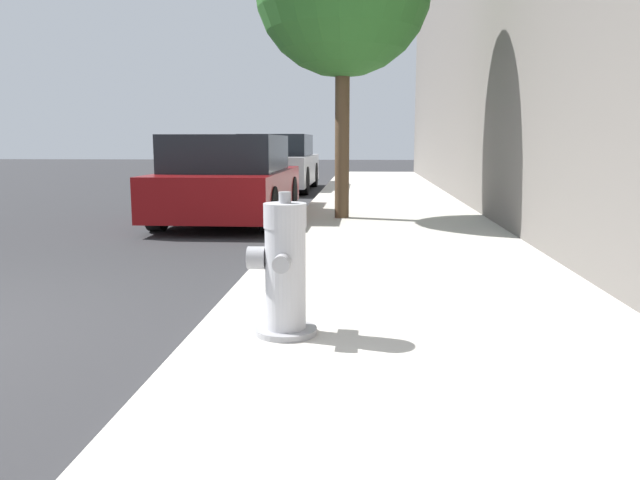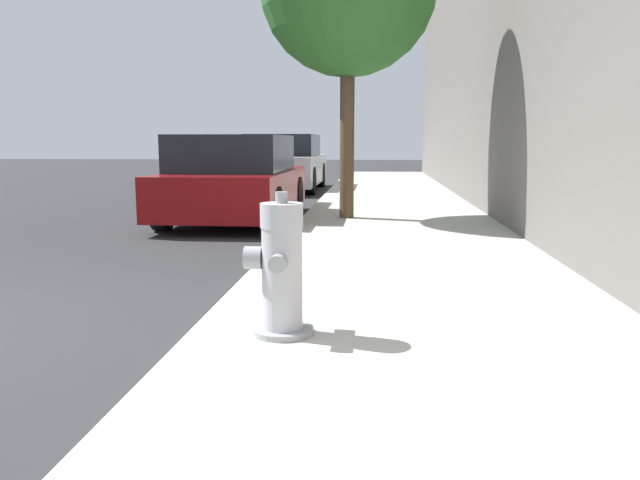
{
  "view_description": "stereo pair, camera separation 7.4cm",
  "coord_description": "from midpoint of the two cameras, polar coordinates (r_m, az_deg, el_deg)",
  "views": [
    {
      "loc": [
        2.95,
        -3.29,
        1.22
      ],
      "look_at": [
        2.62,
        1.35,
        0.48
      ],
      "focal_mm": 35.0,
      "sensor_mm": 36.0,
      "label": 1
    },
    {
      "loc": [
        3.03,
        -3.28,
        1.22
      ],
      "look_at": [
        2.62,
        1.35,
        0.48
      ],
      "focal_mm": 35.0,
      "sensor_mm": 36.0,
      "label": 2
    }
  ],
  "objects": [
    {
      "name": "sidewalk_slab",
      "position": [
        3.5,
        9.82,
        -10.41
      ],
      "size": [
        2.77,
        40.0,
        0.12
      ],
      "color": "beige",
      "rests_on": "ground_plane"
    },
    {
      "name": "fire_hydrant",
      "position": [
        3.54,
        -3.87,
        -2.83
      ],
      "size": [
        0.39,
        0.4,
        0.82
      ],
      "color": "#97979C",
      "rests_on": "sidewalk_slab"
    },
    {
      "name": "parked_car_mid",
      "position": [
        15.8,
        -4.0,
        6.99
      ],
      "size": [
        1.76,
        4.21,
        1.4
      ],
      "color": "#B7B7BC",
      "rests_on": "ground_plane"
    },
    {
      "name": "parked_car_near",
      "position": [
        9.72,
        -8.45,
        5.44
      ],
      "size": [
        1.75,
        3.83,
        1.32
      ],
      "color": "maroon",
      "rests_on": "ground_plane"
    }
  ]
}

